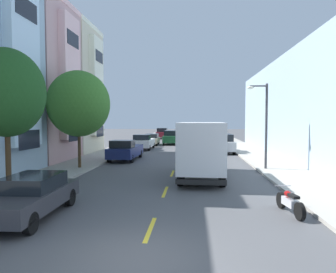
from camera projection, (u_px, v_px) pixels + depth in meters
ground_plane at (183, 148)px, 37.35m from camera, size 160.00×160.00×0.00m
sidewalk_left at (121, 148)px, 35.94m from camera, size 3.20×120.00×0.14m
sidewalk_right at (245, 149)px, 34.78m from camera, size 3.20×120.00×0.14m
lane_centerline_dashes at (181, 153)px, 31.88m from camera, size 0.14×47.20×0.01m
townhouse_third_rose at (3, 84)px, 24.90m from camera, size 11.45×6.58×12.84m
townhouse_fourth_cream at (30, 92)px, 31.76m from camera, size 14.37×6.58×12.85m
street_tree_nearest at (6, 93)px, 12.77m from camera, size 3.12×3.12×6.18m
street_tree_second at (79, 104)px, 20.80m from camera, size 4.18×4.18×6.53m
street_lamp at (264, 119)px, 20.40m from camera, size 1.35×0.28×5.60m
delivery_box_truck at (202, 146)px, 17.75m from camera, size 2.65×7.24×3.22m
parked_hatchback_black at (218, 140)px, 39.52m from camera, size 1.76×4.01×1.50m
parked_pickup_white at (143, 142)px, 35.63m from camera, size 2.03×5.31×1.73m
parked_suv_silver at (223, 143)px, 31.71m from camera, size 2.06×4.84×1.93m
parked_sedan_red at (209, 133)px, 60.96m from camera, size 1.86×4.52×1.43m
parked_sedan_teal at (211, 135)px, 52.95m from camera, size 1.91×4.54×1.43m
parked_suv_burgundy at (162, 133)px, 56.49m from camera, size 2.02×4.83×1.93m
parked_sedan_charcoal at (31, 195)px, 10.67m from camera, size 1.88×4.53×1.43m
parked_pickup_navy at (125, 150)px, 25.90m from camera, size 2.10×5.34×1.73m
parked_wagon_champagne at (152, 139)px, 41.82m from camera, size 1.94×4.75×1.50m
moving_forest_sedan at (171, 137)px, 42.77m from camera, size 1.95×4.80×1.93m
parked_motorcycle at (290, 202)px, 11.04m from camera, size 0.62×2.05×0.90m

